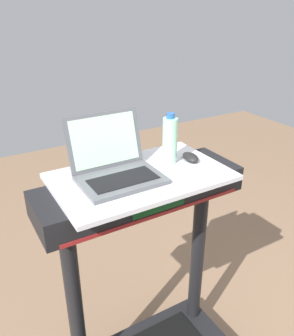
# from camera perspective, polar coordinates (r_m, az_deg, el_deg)

# --- Properties ---
(desk_board) EXTENTS (0.72, 0.45, 0.02)m
(desk_board) POSITION_cam_1_polar(r_m,az_deg,el_deg) (1.45, -1.00, -1.40)
(desk_board) COLOR silver
(desk_board) RESTS_ON treadmill_base
(laptop) EXTENTS (0.33, 0.30, 0.24)m
(laptop) POSITION_cam_1_polar(r_m,az_deg,el_deg) (1.41, -5.13, 0.28)
(laptop) COLOR #515459
(laptop) RESTS_ON desk_board
(computer_mouse) EXTENTS (0.07, 0.11, 0.03)m
(computer_mouse) POSITION_cam_1_polar(r_m,az_deg,el_deg) (1.58, 7.12, 1.77)
(computer_mouse) COLOR black
(computer_mouse) RESTS_ON desk_board
(water_bottle) EXTENTS (0.07, 0.07, 0.23)m
(water_bottle) POSITION_cam_1_polar(r_m,az_deg,el_deg) (1.52, 3.76, 4.60)
(water_bottle) COLOR #9EDBB2
(water_bottle) RESTS_ON desk_board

